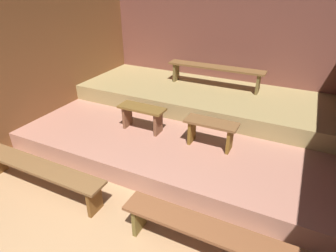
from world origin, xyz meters
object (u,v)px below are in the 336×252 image
Objects in this scene: bench_floor_right at (216,236)px; bench_floor_left at (39,170)px; bench_middle_center at (215,70)px; bench_lower_right at (211,129)px; bench_lower_left at (142,114)px.

bench_floor_left is at bearing 180.00° from bench_floor_right.
bench_floor_right is 3.82m from bench_middle_center.
bench_middle_center is at bearing 106.47° from bench_lower_right.
bench_floor_right is 1.04× the size of bench_middle_center.
bench_lower_left is 0.40× the size of bench_middle_center.
bench_lower_left reaches higher than bench_floor_left.
bench_lower_left and bench_lower_right have the same top height.
bench_floor_left is at bearing -137.98° from bench_lower_right.
bench_floor_left is 1.04× the size of bench_middle_center.
bench_lower_right is at bearing 110.87° from bench_floor_right.
bench_lower_left is at bearing -110.45° from bench_middle_center.
bench_lower_right is 1.98m from bench_middle_center.
bench_middle_center reaches higher than bench_floor_right.
bench_middle_center is (0.70, 1.86, 0.36)m from bench_lower_left.
bench_lower_right is 0.40× the size of bench_middle_center.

